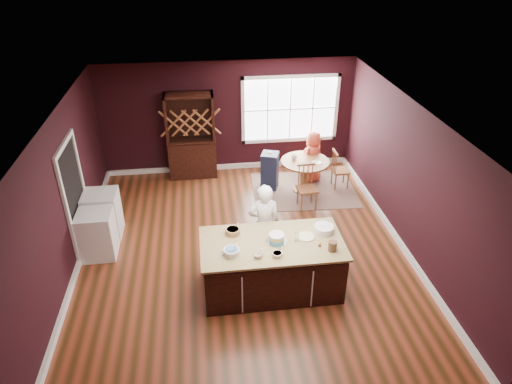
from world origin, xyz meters
TOP-DOWN VIEW (x-y plane):
  - room_shell at (0.00, 0.00)m, footprint 7.00×7.00m
  - window at (1.50, 3.47)m, footprint 2.36×0.10m
  - doorway at (-2.97, 0.60)m, footprint 0.08×1.26m
  - kitchen_island at (0.36, -1.02)m, footprint 2.29×1.20m
  - dining_table at (1.62, 2.16)m, footprint 1.09×1.09m
  - baker at (0.33, -0.27)m, footprint 0.58×0.39m
  - layer_cake at (0.43, -1.00)m, footprint 0.34×0.34m
  - bowl_blue at (-0.31, -1.23)m, footprint 0.25×0.25m
  - bowl_yellow at (-0.24, -0.69)m, footprint 0.24×0.24m
  - bowl_pink at (0.08, -1.35)m, footprint 0.15×0.15m
  - bowl_olive at (0.38, -1.37)m, footprint 0.16×0.16m
  - drinking_glass at (0.75, -1.02)m, footprint 0.08×0.08m
  - dinner_plate at (0.92, -0.94)m, footprint 0.28×0.28m
  - white_tub at (1.24, -0.83)m, footprint 0.32×0.32m
  - stoneware_crock at (1.25, -1.33)m, footprint 0.14×0.14m
  - toy_figurine at (1.08, -1.21)m, footprint 0.05×0.05m
  - rug at (1.62, 2.16)m, footprint 2.41×1.91m
  - chair_east at (2.48, 2.22)m, footprint 0.38×0.40m
  - chair_south at (1.51, 1.41)m, footprint 0.44×0.42m
  - chair_north at (1.90, 2.92)m, footprint 0.57×0.57m
  - seated_woman at (1.90, 2.61)m, footprint 0.72×0.68m
  - high_chair at (0.85, 2.38)m, footprint 0.47×0.47m
  - toddler at (0.87, 2.51)m, footprint 0.18×0.14m
  - table_plate at (1.84, 2.02)m, footprint 0.22×0.22m
  - table_cup at (1.38, 2.27)m, footprint 0.15×0.15m
  - hutch at (-0.89, 3.22)m, footprint 1.12×0.47m
  - washer at (-2.64, 0.28)m, footprint 0.61×0.59m
  - dryer at (-2.64, 0.92)m, footprint 0.64×0.62m

SIDE VIEW (x-z plane):
  - rug at x=1.62m, z-range 0.00..0.01m
  - kitchen_island at x=0.36m, z-range -0.02..0.90m
  - washer at x=-2.64m, z-range 0.00..0.89m
  - high_chair at x=0.85m, z-range 0.00..0.91m
  - chair_east at x=2.48m, z-range 0.00..0.92m
  - dryer at x=-2.64m, z-range 0.00..0.93m
  - chair_south at x=1.51m, z-range 0.00..0.98m
  - chair_north at x=1.90m, z-range 0.00..1.00m
  - dining_table at x=1.62m, z-range 0.16..0.91m
  - seated_woman at x=1.90m, z-range 0.00..1.24m
  - table_plate at x=1.84m, z-range 0.75..0.77m
  - baker at x=0.33m, z-range 0.00..1.55m
  - table_cup at x=1.38m, z-range 0.75..0.85m
  - toddler at x=0.87m, z-range 0.68..0.94m
  - dinner_plate at x=0.92m, z-range 0.92..0.94m
  - bowl_pink at x=0.08m, z-range 0.92..0.98m
  - bowl_olive at x=0.38m, z-range 0.92..0.98m
  - toy_figurine at x=1.08m, z-range 0.92..1.00m
  - bowl_yellow at x=-0.24m, z-range 0.92..1.01m
  - bowl_blue at x=-0.31m, z-range 0.92..1.02m
  - white_tub at x=1.24m, z-range 0.92..1.03m
  - layer_cake at x=0.43m, z-range 0.92..1.06m
  - drinking_glass at x=0.75m, z-range 0.92..1.07m
  - stoneware_crock at x=1.25m, z-range 0.92..1.08m
  - doorway at x=-2.97m, z-range -0.04..2.09m
  - hutch at x=-0.89m, z-range 0.00..2.06m
  - room_shell at x=0.00m, z-range -2.15..4.85m
  - window at x=1.50m, z-range 0.67..2.33m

